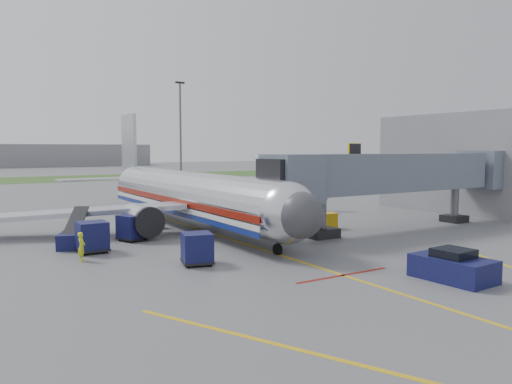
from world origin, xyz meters
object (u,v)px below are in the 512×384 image
belt_loader (75,237)px  airliner (189,195)px  pushback_tug (453,267)px  ramp_worker (82,247)px

belt_loader → airliner: bearing=20.4°
belt_loader → pushback_tug: bearing=-53.8°
airliner → pushback_tug: 23.23m
ramp_worker → airliner: bearing=-22.6°
pushback_tug → ramp_worker: ramp_worker is taller
pushback_tug → ramp_worker: (-14.68, 13.99, 0.19)m
belt_loader → ramp_worker: bearing=-97.8°
airliner → ramp_worker: 13.96m
ramp_worker → belt_loader: bearing=20.2°
airliner → ramp_worker: bearing=-140.5°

